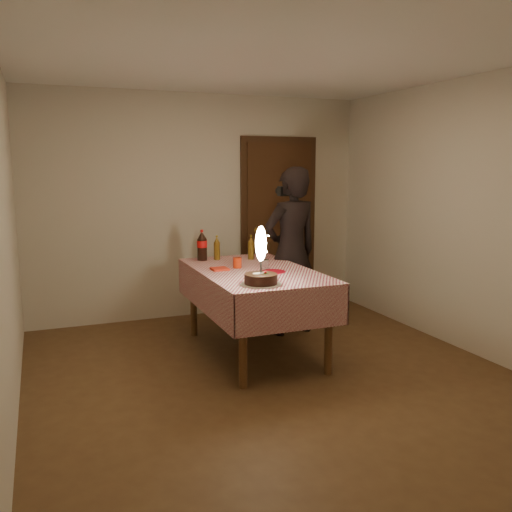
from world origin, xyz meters
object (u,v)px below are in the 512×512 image
at_px(amber_bottle_right, 251,248).
at_px(photographer, 291,251).
at_px(birthday_cake, 261,270).
at_px(red_plate, 273,272).
at_px(dining_table, 254,281).
at_px(red_cup, 237,263).
at_px(amber_bottle_left, 217,248).
at_px(cola_bottle, 202,246).
at_px(clear_cup, 265,264).

relative_size(amber_bottle_right, photographer, 0.14).
bearing_deg(birthday_cake, photographer, 53.61).
bearing_deg(red_plate, dining_table, 126.45).
bearing_deg(photographer, amber_bottle_right, 167.01).
xyz_separation_m(birthday_cake, amber_bottle_right, (0.37, 1.16, -0.00)).
relative_size(dining_table, red_plate, 7.82).
relative_size(red_cup, amber_bottle_left, 0.39).
height_order(birthday_cake, photographer, photographer).
distance_m(cola_bottle, photographer, 0.94).
xyz_separation_m(clear_cup, amber_bottle_right, (0.07, 0.56, 0.07)).
bearing_deg(amber_bottle_left, cola_bottle, 171.56).
height_order(dining_table, amber_bottle_right, amber_bottle_right).
distance_m(birthday_cake, amber_bottle_left, 1.26).
xyz_separation_m(amber_bottle_right, photographer, (0.42, -0.10, -0.04)).
bearing_deg(cola_bottle, red_plate, -63.06).
height_order(dining_table, photographer, photographer).
xyz_separation_m(birthday_cake, red_plate, (0.31, 0.44, -0.12)).
distance_m(cola_bottle, amber_bottle_right, 0.51).
height_order(red_cup, clear_cup, red_cup).
height_order(birthday_cake, red_plate, birthday_cake).
height_order(birthday_cake, clear_cup, birthday_cake).
distance_m(dining_table, amber_bottle_left, 0.71).
distance_m(red_cup, photographer, 0.78).
xyz_separation_m(cola_bottle, amber_bottle_right, (0.49, -0.13, -0.03)).
bearing_deg(clear_cup, amber_bottle_left, 111.71).
distance_m(birthday_cake, clear_cup, 0.67).
distance_m(red_cup, clear_cup, 0.27).
height_order(amber_bottle_left, amber_bottle_right, same).
bearing_deg(red_cup, red_plate, -52.81).
bearing_deg(amber_bottle_left, amber_bottle_right, -17.34).
bearing_deg(photographer, amber_bottle_left, 165.04).
bearing_deg(amber_bottle_left, red_plate, -71.38).
height_order(cola_bottle, photographer, photographer).
bearing_deg(photographer, red_cup, -156.68).
height_order(red_cup, cola_bottle, cola_bottle).
xyz_separation_m(birthday_cake, red_cup, (0.07, 0.75, -0.07)).
xyz_separation_m(amber_bottle_left, amber_bottle_right, (0.34, -0.11, 0.00)).
relative_size(cola_bottle, amber_bottle_right, 1.25).
height_order(red_plate, amber_bottle_left, amber_bottle_left).
height_order(amber_bottle_left, photographer, photographer).
xyz_separation_m(dining_table, amber_bottle_right, (0.19, 0.55, 0.23)).
relative_size(red_plate, red_cup, 2.20).
distance_m(birthday_cake, red_plate, 0.55).
bearing_deg(clear_cup, birthday_cake, -115.86).
relative_size(amber_bottle_left, amber_bottle_right, 1.00).
bearing_deg(amber_bottle_right, red_cup, -126.47).
bearing_deg(red_plate, amber_bottle_right, 85.20).
distance_m(clear_cup, amber_bottle_right, 0.57).
relative_size(birthday_cake, amber_bottle_left, 1.89).
height_order(clear_cup, cola_bottle, cola_bottle).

